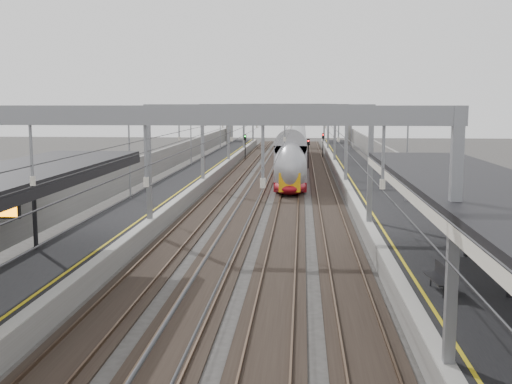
# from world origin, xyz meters

# --- Properties ---
(platform_left) EXTENTS (4.00, 120.00, 1.00)m
(platform_left) POSITION_xyz_m (-8.00, 45.00, 0.50)
(platform_left) COLOR black
(platform_left) RESTS_ON ground
(platform_right) EXTENTS (4.00, 120.00, 1.00)m
(platform_right) POSITION_xyz_m (8.00, 45.00, 0.50)
(platform_right) COLOR black
(platform_right) RESTS_ON ground
(tracks) EXTENTS (11.40, 140.00, 0.20)m
(tracks) POSITION_xyz_m (0.00, 45.00, 0.05)
(tracks) COLOR black
(tracks) RESTS_ON ground
(overhead_line) EXTENTS (13.00, 140.00, 6.60)m
(overhead_line) POSITION_xyz_m (0.00, 51.62, 6.14)
(overhead_line) COLOR gray
(overhead_line) RESTS_ON platform_left
(overbridge) EXTENTS (22.00, 2.20, 6.90)m
(overbridge) POSITION_xyz_m (0.00, 100.00, 5.31)
(overbridge) COLOR slate
(overbridge) RESTS_ON ground
(wall_left) EXTENTS (0.30, 120.00, 3.20)m
(wall_left) POSITION_xyz_m (-11.20, 45.00, 1.60)
(wall_left) COLOR slate
(wall_left) RESTS_ON ground
(wall_right) EXTENTS (0.30, 120.00, 3.20)m
(wall_right) POSITION_xyz_m (11.20, 45.00, 1.60)
(wall_right) COLOR slate
(wall_right) RESTS_ON ground
(train) EXTENTS (2.79, 50.76, 4.40)m
(train) POSITION_xyz_m (1.50, 60.71, 2.15)
(train) COLOR maroon
(train) RESTS_ON ground
(bench) EXTENTS (0.69, 1.95, 0.98)m
(bench) POSITION_xyz_m (7.43, 8.43, 1.59)
(bench) COLOR black
(bench) RESTS_ON platform_right
(signal_green) EXTENTS (0.32, 0.32, 3.48)m
(signal_green) POSITION_xyz_m (-5.20, 72.04, 2.42)
(signal_green) COLOR black
(signal_green) RESTS_ON ground
(signal_red_near) EXTENTS (0.32, 0.32, 3.48)m
(signal_red_near) POSITION_xyz_m (3.20, 62.03, 2.42)
(signal_red_near) COLOR black
(signal_red_near) RESTS_ON ground
(signal_red_far) EXTENTS (0.32, 0.32, 3.48)m
(signal_red_far) POSITION_xyz_m (5.40, 76.95, 2.42)
(signal_red_far) COLOR black
(signal_red_far) RESTS_ON ground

